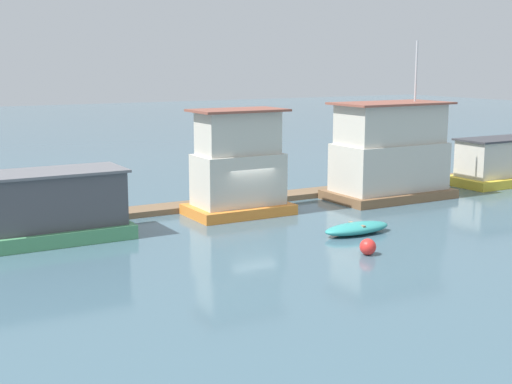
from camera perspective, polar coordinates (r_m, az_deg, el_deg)
ground_plane at (r=36.53m, az=-0.78°, el=-1.91°), size 200.00×200.00×0.00m
dock_walkway at (r=39.11m, az=-2.90°, el=-0.88°), size 51.00×1.70×0.30m
houseboat_green at (r=32.55m, az=-15.95°, el=-1.18°), size 6.62×3.35×3.11m
houseboat_orange at (r=36.46m, az=-1.43°, el=1.94°), size 5.23×3.26×5.43m
houseboat_brown at (r=41.49m, az=10.66°, el=3.00°), size 7.11×4.02×8.96m
houseboat_yellow at (r=48.61m, az=19.08°, el=2.24°), size 6.96×3.44×2.98m
dinghy_teal at (r=32.95m, az=8.08°, el=-2.90°), size 3.51×1.34×0.54m
buoy_red at (r=29.51m, az=8.94°, el=-4.35°), size 0.68×0.68×0.68m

